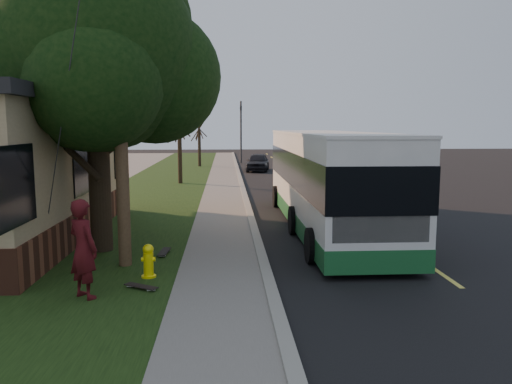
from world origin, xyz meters
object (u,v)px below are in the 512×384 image
(skateboarder, at_px, (83,249))
(distant_car, at_px, (258,162))
(bare_tree_far, at_px, (199,142))
(utility_pole, at_px, (118,69))
(transit_bus, at_px, (327,177))
(leafy_tree, at_px, (97,55))
(bare_tree_near, at_px, (180,147))
(dumpster, at_px, (54,195))
(traffic_signal, at_px, (241,128))
(skateboard_spare, at_px, (141,286))
(fire_hydrant, at_px, (148,261))
(skateboard_main, at_px, (164,252))

(skateboarder, height_order, distant_car, skateboarder)
(bare_tree_far, distance_m, skateboarder, 31.26)
(utility_pole, height_order, transit_bus, utility_pole)
(leafy_tree, distance_m, distant_car, 24.65)
(transit_bus, distance_m, distant_car, 20.91)
(bare_tree_near, relative_size, dumpster, 2.56)
(transit_bus, relative_size, distant_car, 3.00)
(traffic_signal, height_order, skateboard_spare, traffic_signal)
(distant_car, bearing_deg, dumpster, -108.17)
(bare_tree_far, bearing_deg, skateboarder, -91.15)
(fire_hydrant, height_order, distant_car, distant_car)
(traffic_signal, bearing_deg, leafy_tree, -98.47)
(utility_pole, bearing_deg, skateboard_main, 50.77)
(leafy_tree, xyz_separation_m, traffic_signal, (4.67, 31.35, -2.00))
(fire_hydrant, height_order, leafy_tree, leafy_tree)
(transit_bus, height_order, skateboard_main, transit_bus)
(fire_hydrant, xyz_separation_m, skateboard_main, (0.10, 1.98, -0.30))
(bare_tree_far, bearing_deg, utility_pole, -90.60)
(bare_tree_far, bearing_deg, dumpster, -101.24)
(bare_tree_near, height_order, skateboard_spare, bare_tree_near)
(fire_hydrant, distance_m, bare_tree_far, 30.04)
(bare_tree_far, xyz_separation_m, skateboard_spare, (0.36, -30.80, -1.88))
(leafy_tree, height_order, skateboarder, leafy_tree)
(distant_car, bearing_deg, skateboarder, -92.62)
(transit_bus, distance_m, dumpster, 10.20)
(utility_pole, height_order, dumpster, utility_pole)
(utility_pole, xyz_separation_m, skateboard_main, (0.81, 0.99, -4.50))
(bare_tree_far, relative_size, traffic_signal, 0.73)
(dumpster, bearing_deg, skateboard_spare, -62.44)
(bare_tree_near, bearing_deg, bare_tree_far, 87.61)
(skateboard_main, bearing_deg, skateboard_spare, -92.79)
(bare_tree_near, height_order, dumpster, bare_tree_near)
(utility_pole, height_order, bare_tree_near, utility_pole)
(fire_hydrant, relative_size, transit_bus, 0.06)
(fire_hydrant, xyz_separation_m, transit_bus, (5.01, 5.35, 1.25))
(utility_pole, relative_size, skateboard_main, 10.83)
(dumpster, xyz_separation_m, distant_car, (8.83, 18.01, -0.12))
(traffic_signal, xyz_separation_m, skateboard_main, (-3.00, -32.02, -3.04))
(leafy_tree, distance_m, dumpster, 7.75)
(leafy_tree, relative_size, transit_bus, 0.67)
(traffic_signal, bearing_deg, distant_car, -82.68)
(transit_bus, distance_m, skateboard_spare, 8.11)
(transit_bus, xyz_separation_m, skateboard_main, (-4.91, -3.37, -1.56))
(skateboard_spare, bearing_deg, leafy_tree, 113.98)
(utility_pole, bearing_deg, transit_bus, 37.28)
(leafy_tree, relative_size, bare_tree_far, 1.94)
(distant_car, bearing_deg, utility_pole, -92.83)
(utility_pole, relative_size, leafy_tree, 1.16)
(transit_bus, bearing_deg, bare_tree_far, 102.39)
(skateboarder, distance_m, skateboard_spare, 1.41)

